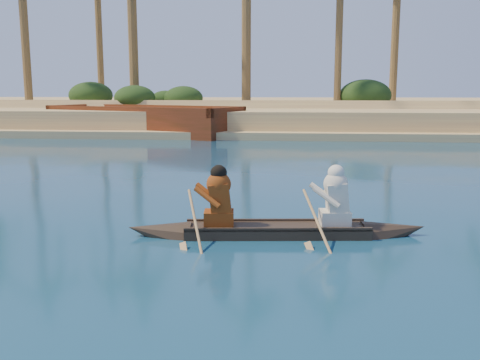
# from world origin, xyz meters

# --- Properties ---
(sandy_embankment) EXTENTS (150.00, 51.00, 1.50)m
(sandy_embankment) POSITION_xyz_m (0.00, 46.89, 0.53)
(sandy_embankment) COLOR #E2C97F
(sandy_embankment) RESTS_ON ground
(palm_grove) EXTENTS (110.00, 14.00, 16.00)m
(palm_grove) POSITION_xyz_m (0.00, 35.00, 8.00)
(palm_grove) COLOR #34521D
(palm_grove) RESTS_ON ground
(shrub_cluster) EXTENTS (100.00, 6.00, 2.40)m
(shrub_cluster) POSITION_xyz_m (0.00, 31.50, 1.20)
(shrub_cluster) COLOR #203A15
(shrub_cluster) RESTS_ON ground
(canoe) EXTENTS (4.98, 1.17, 1.36)m
(canoe) POSITION_xyz_m (5.90, 5.44, 0.26)
(canoe) COLOR #30221A
(canoe) RESTS_ON ground
(barge_mid) EXTENTS (11.28, 7.40, 1.79)m
(barge_mid) POSITION_xyz_m (-1.88, 25.27, 0.63)
(barge_mid) COLOR maroon
(barge_mid) RESTS_ON ground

